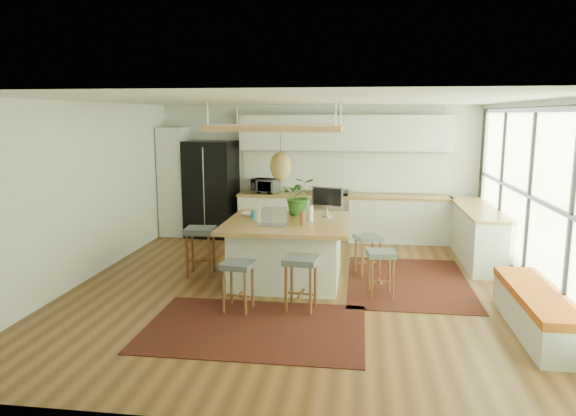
# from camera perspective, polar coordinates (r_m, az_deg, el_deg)

# --- Properties ---
(floor) EXTENTS (7.00, 7.00, 0.00)m
(floor) POSITION_cam_1_polar(r_m,az_deg,el_deg) (7.87, 0.96, -8.58)
(floor) COLOR #523017
(floor) RESTS_ON ground
(ceiling) EXTENTS (7.00, 7.00, 0.00)m
(ceiling) POSITION_cam_1_polar(r_m,az_deg,el_deg) (7.47, 1.02, 11.47)
(ceiling) COLOR white
(ceiling) RESTS_ON ground
(wall_back) EXTENTS (6.50, 0.00, 6.50)m
(wall_back) POSITION_cam_1_polar(r_m,az_deg,el_deg) (11.01, 3.16, 3.95)
(wall_back) COLOR silver
(wall_back) RESTS_ON ground
(wall_front) EXTENTS (6.50, 0.00, 6.50)m
(wall_front) POSITION_cam_1_polar(r_m,az_deg,el_deg) (4.17, -4.75, -6.15)
(wall_front) COLOR silver
(wall_front) RESTS_ON ground
(wall_left) EXTENTS (0.00, 7.00, 7.00)m
(wall_left) POSITION_cam_1_polar(r_m,az_deg,el_deg) (8.56, -21.16, 1.55)
(wall_left) COLOR silver
(wall_left) RESTS_ON ground
(wall_right) EXTENTS (0.00, 7.00, 7.00)m
(wall_right) POSITION_cam_1_polar(r_m,az_deg,el_deg) (7.87, 25.21, 0.58)
(wall_right) COLOR silver
(wall_right) RESTS_ON ground
(window_wall) EXTENTS (0.10, 6.20, 2.60)m
(window_wall) POSITION_cam_1_polar(r_m,az_deg,el_deg) (7.85, 25.03, 0.94)
(window_wall) COLOR black
(window_wall) RESTS_ON wall_right
(pantry) EXTENTS (0.55, 0.60, 2.25)m
(pantry) POSITION_cam_1_polar(r_m,az_deg,el_deg) (11.35, -12.03, 2.78)
(pantry) COLOR silver
(pantry) RESTS_ON floor
(back_counter_base) EXTENTS (4.20, 0.60, 0.88)m
(back_counter_base) POSITION_cam_1_polar(r_m,az_deg,el_deg) (10.80, 5.88, -1.10)
(back_counter_base) COLOR silver
(back_counter_base) RESTS_ON floor
(back_counter_top) EXTENTS (4.24, 0.64, 0.05)m
(back_counter_top) POSITION_cam_1_polar(r_m,az_deg,el_deg) (10.72, 5.93, 1.32)
(back_counter_top) COLOR olive
(back_counter_top) RESTS_ON back_counter_base
(backsplash) EXTENTS (4.20, 0.02, 0.80)m
(backsplash) POSITION_cam_1_polar(r_m,az_deg,el_deg) (10.96, 6.02, 3.88)
(backsplash) COLOR white
(backsplash) RESTS_ON wall_back
(upper_cabinets) EXTENTS (4.20, 0.34, 0.70)m
(upper_cabinets) POSITION_cam_1_polar(r_m,az_deg,el_deg) (10.74, 6.07, 8.04)
(upper_cabinets) COLOR silver
(upper_cabinets) RESTS_ON wall_back
(range) EXTENTS (0.76, 0.62, 1.00)m
(range) POSITION_cam_1_polar(r_m,az_deg,el_deg) (10.79, 4.56, -0.75)
(range) COLOR #A5A5AA
(range) RESTS_ON floor
(right_counter_base) EXTENTS (0.60, 2.50, 0.88)m
(right_counter_base) POSITION_cam_1_polar(r_m,az_deg,el_deg) (9.85, 19.62, -2.71)
(right_counter_base) COLOR silver
(right_counter_base) RESTS_ON floor
(right_counter_top) EXTENTS (0.64, 2.54, 0.05)m
(right_counter_top) POSITION_cam_1_polar(r_m,az_deg,el_deg) (9.76, 19.78, -0.07)
(right_counter_top) COLOR olive
(right_counter_top) RESTS_ON right_counter_base
(window_bench) EXTENTS (0.52, 2.00, 0.50)m
(window_bench) POSITION_cam_1_polar(r_m,az_deg,el_deg) (6.92, 25.08, -10.01)
(window_bench) COLOR silver
(window_bench) RESTS_ON floor
(ceiling_panel) EXTENTS (1.86, 1.86, 0.80)m
(ceiling_panel) POSITION_cam_1_polar(r_m,az_deg,el_deg) (7.91, -0.82, 6.68)
(ceiling_panel) COLOR olive
(ceiling_panel) RESTS_ON ceiling
(rug_near) EXTENTS (2.60, 1.80, 0.01)m
(rug_near) POSITION_cam_1_polar(r_m,az_deg,el_deg) (6.49, -3.59, -12.69)
(rug_near) COLOR black
(rug_near) RESTS_ON floor
(rug_right) EXTENTS (1.80, 2.60, 0.01)m
(rug_right) POSITION_cam_1_polar(r_m,az_deg,el_deg) (8.34, 12.71, -7.71)
(rug_right) COLOR black
(rug_right) RESTS_ON floor
(fridge) EXTENTS (1.05, 0.86, 1.98)m
(fridge) POSITION_cam_1_polar(r_m,az_deg,el_deg) (11.12, -8.21, 1.71)
(fridge) COLOR black
(fridge) RESTS_ON floor
(island) EXTENTS (1.85, 1.85, 0.93)m
(island) POSITION_cam_1_polar(r_m,az_deg,el_deg) (8.09, -0.04, -4.62)
(island) COLOR olive
(island) RESTS_ON floor
(stool_near_left) EXTENTS (0.43, 0.43, 0.65)m
(stool_near_left) POSITION_cam_1_polar(r_m,az_deg,el_deg) (6.93, -5.37, -8.15)
(stool_near_left) COLOR #454A4D
(stool_near_left) RESTS_ON floor
(stool_near_right) EXTENTS (0.46, 0.46, 0.71)m
(stool_near_right) POSITION_cam_1_polar(r_m,az_deg,el_deg) (6.93, 1.40, -8.10)
(stool_near_right) COLOR #454A4D
(stool_near_right) RESTS_ON floor
(stool_right_front) EXTENTS (0.43, 0.43, 0.65)m
(stool_right_front) POSITION_cam_1_polar(r_m,az_deg,el_deg) (7.56, 9.92, -6.69)
(stool_right_front) COLOR #454A4D
(stool_right_front) RESTS_ON floor
(stool_right_back) EXTENTS (0.49, 0.49, 0.64)m
(stool_right_back) POSITION_cam_1_polar(r_m,az_deg,el_deg) (8.49, 8.54, -4.80)
(stool_right_back) COLOR #454A4D
(stool_right_back) RESTS_ON floor
(stool_left_side) EXTENTS (0.48, 0.48, 0.76)m
(stool_left_side) POSITION_cam_1_polar(r_m,az_deg,el_deg) (8.50, -9.35, -4.82)
(stool_left_side) COLOR #454A4D
(stool_left_side) RESTS_ON floor
(laptop) EXTENTS (0.36, 0.39, 0.27)m
(laptop) POSITION_cam_1_polar(r_m,az_deg,el_deg) (7.64, -1.63, -1.00)
(laptop) COLOR #A5A5AA
(laptop) RESTS_ON island
(monitor) EXTENTS (0.54, 0.31, 0.48)m
(monitor) POSITION_cam_1_polar(r_m,az_deg,el_deg) (8.33, 4.24, 0.87)
(monitor) COLOR #A5A5AA
(monitor) RESTS_ON island
(microwave) EXTENTS (0.58, 0.42, 0.35)m
(microwave) POSITION_cam_1_polar(r_m,az_deg,el_deg) (10.87, -2.41, 2.55)
(microwave) COLOR #A5A5AA
(microwave) RESTS_ON back_counter_top
(island_plant) EXTENTS (0.61, 0.66, 0.47)m
(island_plant) POSITION_cam_1_polar(r_m,az_deg,el_deg) (8.47, 1.20, 0.87)
(island_plant) COLOR #1E4C19
(island_plant) RESTS_ON island
(island_bowl) EXTENTS (0.24, 0.24, 0.05)m
(island_bowl) POSITION_cam_1_polar(r_m,az_deg,el_deg) (8.40, -4.29, -0.68)
(island_bowl) COLOR white
(island_bowl) RESTS_ON island
(island_bottle_0) EXTENTS (0.07, 0.07, 0.19)m
(island_bottle_0) POSITION_cam_1_polar(r_m,az_deg,el_deg) (8.16, -3.77, -0.49)
(island_bottle_0) COLOR teal
(island_bottle_0) RESTS_ON island
(island_bottle_1) EXTENTS (0.07, 0.07, 0.19)m
(island_bottle_1) POSITION_cam_1_polar(r_m,az_deg,el_deg) (7.89, -3.07, -0.85)
(island_bottle_1) COLOR silver
(island_bottle_1) RESTS_ON island
(island_bottle_2) EXTENTS (0.07, 0.07, 0.19)m
(island_bottle_2) POSITION_cam_1_polar(r_m,az_deg,el_deg) (7.65, 1.51, -1.18)
(island_bottle_2) COLOR brown
(island_bottle_2) RESTS_ON island
(island_bottle_3) EXTENTS (0.07, 0.07, 0.19)m
(island_bottle_3) POSITION_cam_1_polar(r_m,az_deg,el_deg) (7.98, 2.50, -0.72)
(island_bottle_3) COLOR white
(island_bottle_3) RESTS_ON island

